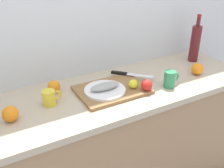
{
  "coord_description": "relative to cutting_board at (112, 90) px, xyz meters",
  "views": [
    {
      "loc": [
        -0.66,
        -1.2,
        1.65
      ],
      "look_at": [
        -0.01,
        -0.01,
        0.95
      ],
      "focal_mm": 40.26,
      "sensor_mm": 36.0,
      "label": 1
    }
  ],
  "objects": [
    {
      "name": "fish_fillet",
      "position": [
        -0.06,
        -0.01,
        0.04
      ],
      "size": [
        0.19,
        0.08,
        0.04
      ],
      "primitive_type": "ellipsoid",
      "color": "#999E99",
      "rests_on": "white_plate"
    },
    {
      "name": "lemon_0",
      "position": [
        0.12,
        -0.06,
        0.04
      ],
      "size": [
        0.06,
        0.06,
        0.06
      ],
      "primitive_type": "sphere",
      "color": "yellow",
      "rests_on": "cutting_board"
    },
    {
      "name": "orange_2",
      "position": [
        0.64,
        -0.07,
        0.03
      ],
      "size": [
        0.08,
        0.08,
        0.08
      ],
      "primitive_type": "sphere",
      "color": "orange",
      "rests_on": "kitchen_counter"
    },
    {
      "name": "white_plate",
      "position": [
        -0.06,
        -0.01,
        0.02
      ],
      "size": [
        0.25,
        0.25,
        0.01
      ],
      "primitive_type": "cylinder",
      "color": "white",
      "rests_on": "cutting_board"
    },
    {
      "name": "tomato_0",
      "position": [
        0.17,
        -0.12,
        0.04
      ],
      "size": [
        0.07,
        0.07,
        0.07
      ],
      "primitive_type": "sphere",
      "color": "red",
      "rests_on": "cutting_board"
    },
    {
      "name": "orange_3",
      "position": [
        -0.6,
        -0.03,
        0.03
      ],
      "size": [
        0.08,
        0.08,
        0.08
      ],
      "primitive_type": "sphere",
      "color": "orange",
      "rests_on": "kitchen_counter"
    },
    {
      "name": "coffee_mug_0",
      "position": [
        -0.38,
        0.03,
        0.03
      ],
      "size": [
        0.11,
        0.07,
        0.09
      ],
      "color": "yellow",
      "rests_on": "kitchen_counter"
    },
    {
      "name": "back_wall",
      "position": [
        0.01,
        0.34,
        0.34
      ],
      "size": [
        3.2,
        0.05,
        2.5
      ],
      "primitive_type": "cube",
      "color": "silver",
      "rests_on": "ground_plane"
    },
    {
      "name": "wine_bottle",
      "position": [
        0.81,
        0.13,
        0.14
      ],
      "size": [
        0.07,
        0.07,
        0.36
      ],
      "color": "#59191E",
      "rests_on": "kitchen_counter"
    },
    {
      "name": "coffee_mug_1",
      "position": [
        0.35,
        -0.12,
        0.04
      ],
      "size": [
        0.11,
        0.07,
        0.11
      ],
      "color": "#338C59",
      "rests_on": "kitchen_counter"
    },
    {
      "name": "orange_0",
      "position": [
        -0.32,
        0.16,
        0.03
      ],
      "size": [
        0.08,
        0.08,
        0.08
      ],
      "primitive_type": "sphere",
      "color": "orange",
      "rests_on": "kitchen_counter"
    },
    {
      "name": "kitchen_counter",
      "position": [
        0.01,
        0.01,
        -0.46
      ],
      "size": [
        2.0,
        0.6,
        0.9
      ],
      "color": "#9E7A56",
      "rests_on": "ground_plane"
    },
    {
      "name": "cutting_board",
      "position": [
        0.0,
        0.0,
        0.0
      ],
      "size": [
        0.43,
        0.31,
        0.02
      ],
      "primitive_type": "cube",
      "color": "olive",
      "rests_on": "kitchen_counter"
    },
    {
      "name": "chef_knife",
      "position": [
        0.18,
        0.12,
        0.02
      ],
      "size": [
        0.23,
        0.23,
        0.02
      ],
      "rotation": [
        0.0,
        0.0,
        -0.78
      ],
      "color": "silver",
      "rests_on": "cutting_board"
    }
  ]
}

